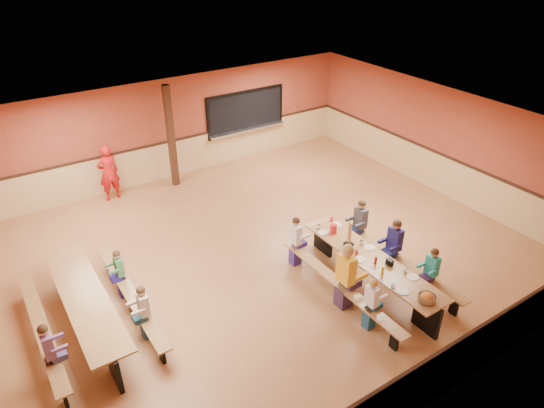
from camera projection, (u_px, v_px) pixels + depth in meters
ground at (260, 254)px, 11.40m from camera, size 12.00×12.00×0.00m
room_envelope at (259, 229)px, 11.05m from camera, size 12.04×10.04×3.02m
kitchen_pass_through at (246, 114)px, 15.49m from camera, size 2.78×0.28×1.38m
structural_post at (171, 137)px, 13.75m from camera, size 0.18×0.18×3.00m
cafeteria_table_main at (370, 267)px, 10.10m from camera, size 1.91×3.70×0.74m
cafeteria_table_second at (87, 306)px, 9.06m from camera, size 1.91×3.70×0.74m
seated_child_white_left at (371, 304)px, 9.05m from camera, size 0.33×0.27×1.12m
seated_adult_yellow at (345, 277)px, 9.50m from camera, size 0.48×0.40×1.44m
seated_child_grey_left at (295, 241)px, 10.78m from camera, size 0.36×0.30×1.20m
seated_child_teal_right at (431, 273)px, 9.83m from camera, size 0.35×0.28×1.16m
seated_child_navy_right at (394, 246)px, 10.55m from camera, size 0.41×0.33×1.29m
seated_child_char_right at (360, 224)px, 11.34m from camera, size 0.39×0.32×1.25m
seated_child_purple_sec at (50, 354)px, 7.95m from camera, size 0.36×0.30×1.20m
seated_child_green_sec at (120, 274)px, 9.84m from camera, size 0.32×0.26×1.10m
seated_child_tan_sec at (144, 312)px, 8.83m from camera, size 0.34×0.28×1.15m
standing_woman at (108, 173)px, 13.31m from camera, size 0.64×0.46×1.63m
punch_pitcher at (333, 229)px, 10.76m from camera, size 0.16×0.16×0.22m
chip_bowl at (427, 298)px, 8.82m from camera, size 0.32×0.32×0.15m
napkin_dispenser at (390, 262)px, 9.77m from camera, size 0.10×0.14×0.13m
condiment_mustard at (383, 270)px, 9.52m from camera, size 0.06×0.06×0.17m
condiment_ketchup at (376, 260)px, 9.80m from camera, size 0.06×0.06×0.17m
table_paddle at (349, 240)px, 10.34m from camera, size 0.16×0.16×0.56m
place_settings at (372, 256)px, 9.97m from camera, size 0.65×3.30×0.11m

